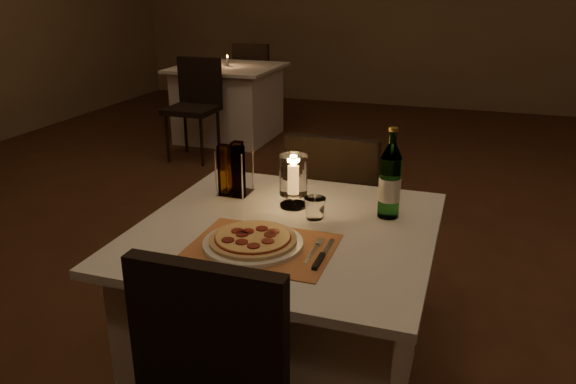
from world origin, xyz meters
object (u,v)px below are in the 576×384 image
(pizza, at_px, (253,239))
(water_bottle, at_px, (390,182))
(neighbor_table_left, at_px, (229,102))
(chair_far, at_px, (335,205))
(plate, at_px, (253,243))
(main_table, at_px, (286,318))
(tumbler, at_px, (315,208))
(hurricane_candle, at_px, (293,177))

(pizza, height_order, water_bottle, water_bottle)
(pizza, bearing_deg, neighbor_table_left, 115.46)
(chair_far, bearing_deg, water_bottle, -58.26)
(plate, bearing_deg, water_bottle, 46.18)
(pizza, distance_m, water_bottle, 0.54)
(chair_far, relative_size, pizza, 3.21)
(main_table, height_order, plate, plate)
(main_table, xyz_separation_m, neighbor_table_left, (-1.83, 3.55, 0.00))
(main_table, relative_size, chair_far, 1.11)
(plate, bearing_deg, pizza, -87.16)
(pizza, relative_size, neighbor_table_left, 0.28)
(tumbler, height_order, neighbor_table_left, tumbler)
(water_bottle, bearing_deg, hurricane_candle, -177.05)
(plate, xyz_separation_m, pizza, (0.00, -0.00, 0.02))
(chair_far, distance_m, tumbler, 0.66)
(plate, distance_m, neighbor_table_left, 4.15)
(tumbler, distance_m, hurricane_candle, 0.16)
(pizza, bearing_deg, hurricane_candle, 87.52)
(main_table, distance_m, neighbor_table_left, 4.00)
(tumbler, relative_size, hurricane_candle, 0.39)
(hurricane_candle, relative_size, neighbor_table_left, 0.20)
(main_table, distance_m, hurricane_candle, 0.52)
(plate, height_order, water_bottle, water_bottle)
(chair_far, bearing_deg, neighbor_table_left, 122.77)
(tumbler, xyz_separation_m, neighbor_table_left, (-1.90, 3.45, -0.40))
(main_table, xyz_separation_m, pizza, (-0.05, -0.18, 0.39))
(pizza, bearing_deg, main_table, 74.49)
(chair_far, distance_m, water_bottle, 0.68)
(chair_far, xyz_separation_m, tumbler, (0.07, -0.61, 0.23))
(main_table, bearing_deg, water_bottle, 32.55)
(tumbler, bearing_deg, water_bottle, 22.76)
(hurricane_candle, bearing_deg, tumbler, -38.04)
(main_table, distance_m, tumbler, 0.42)
(chair_far, height_order, pizza, chair_far)
(chair_far, bearing_deg, main_table, -90.00)
(main_table, distance_m, plate, 0.42)
(tumbler, relative_size, neighbor_table_left, 0.08)
(plate, relative_size, neighbor_table_left, 0.32)
(water_bottle, bearing_deg, chair_far, 121.74)
(main_table, relative_size, pizza, 3.57)
(pizza, bearing_deg, tumbler, 66.26)
(water_bottle, height_order, hurricane_candle, water_bottle)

